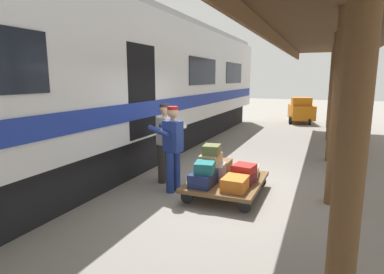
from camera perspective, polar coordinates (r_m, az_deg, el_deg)
ground_plane at (r=6.65m, az=6.43°, el=-9.25°), size 60.00×60.00×0.00m
platform_canopy at (r=6.11m, az=25.29°, el=19.29°), size 3.20×20.51×3.56m
train_car at (r=7.94m, az=-18.22°, el=8.69°), size 3.03×21.23×4.00m
luggage_cart at (r=6.28m, az=6.18°, el=-7.98°), size 1.33×1.76×0.30m
suitcase_brown_leather at (r=6.76m, az=4.94°, el=-5.20°), size 0.42×0.58×0.23m
suitcase_gray_aluminum at (r=6.31m, az=3.59°, el=-6.07°), size 0.53×0.51×0.29m
suitcase_orange_carryall at (r=5.71m, az=7.71°, el=-8.23°), size 0.42×0.51×0.23m
suitcase_maroon_trunk at (r=6.17m, az=8.89°, el=-7.12°), size 0.49×0.53×0.17m
suitcase_cream_canvas at (r=6.62m, az=9.90°, el=-5.97°), size 0.49×0.59×0.16m
suitcase_navy_fabric at (r=5.88m, az=2.03°, el=-7.50°), size 0.40×0.58×0.25m
suitcase_tan_vintage at (r=6.25m, az=3.37°, el=-3.93°), size 0.36×0.55×0.20m
suitcase_red_plastic at (r=6.13m, az=9.32°, el=-5.60°), size 0.44×0.45×0.16m
suitcase_teal_softside at (r=5.82m, az=2.31°, el=-5.43°), size 0.41×0.46×0.20m
suitcase_olive_duffel at (r=6.19m, az=3.53°, el=-2.27°), size 0.36×0.40×0.19m
porter_in_overalls at (r=6.28m, az=-3.56°, el=-1.60°), size 0.72×0.54×1.70m
porter_by_door at (r=6.83m, az=-4.75°, el=-0.62°), size 0.74×0.61×1.70m
baggage_tug at (r=17.00m, az=18.97°, el=4.48°), size 1.47×1.91×1.30m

